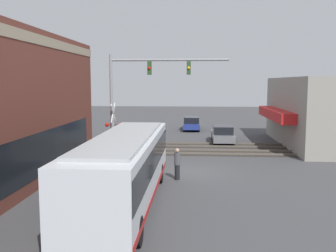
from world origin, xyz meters
The scene contains 10 objects.
ground_plane centered at (0.00, 0.00, 0.00)m, with size 120.00×120.00×0.00m, color #424244.
shop_building centered at (10.18, -11.57, 2.83)m, with size 13.71×9.43×5.66m.
city_bus centered at (-6.28, 2.80, 1.69)m, with size 11.71×2.59×3.05m.
traffic_signal_gantry centered at (3.92, 3.39, 5.24)m, with size 0.42×8.16×7.17m.
crossing_signal centered at (3.92, 5.54, 2.30)m, with size 1.41×1.18×3.81m.
rail_track_near centered at (6.00, 0.00, 0.03)m, with size 2.60×60.00×0.15m.
rail_track_far centered at (9.20, 0.00, 0.03)m, with size 2.60×60.00×0.15m.
parked_car_grey centered at (11.06, -2.60, 0.70)m, with size 4.82×1.82×1.50m.
parked_car_blue centered at (19.53, 0.20, 0.69)m, with size 4.68×1.82×1.48m.
pedestrian_near_bus centered at (-1.93, 0.77, 0.88)m, with size 0.34×0.34×1.72m.
Camera 1 is at (-21.78, -0.17, 5.26)m, focal length 40.00 mm.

